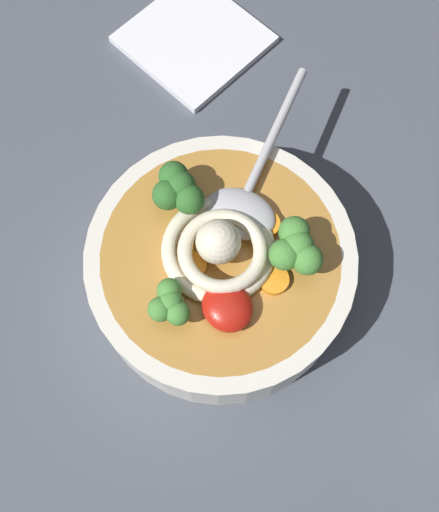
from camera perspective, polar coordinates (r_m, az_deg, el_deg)
The scene contains 12 objects.
table_slab at distance 57.15cm, azimuth -0.97°, elevation -1.15°, with size 133.93×133.93×3.26cm, color #474C56.
soup_bowl at distance 51.94cm, azimuth -0.00°, elevation -1.17°, with size 22.31×22.31×6.36cm.
noodle_pile at distance 47.91cm, azimuth -0.07°, elevation 0.71°, with size 10.16×9.96×4.08cm.
soup_spoon at distance 50.24cm, azimuth 2.40°, elevation 5.53°, with size 12.43×16.16×1.60cm.
chili_sauce_dollop at distance 46.76cm, azimuth 0.73°, elevation -4.75°, with size 4.26×3.83×1.92cm, color #B2190F.
broccoli_floret_right at distance 46.02cm, azimuth -4.69°, elevation -4.50°, with size 3.78×3.25×2.99cm.
broccoli_floret_far at distance 48.86cm, azimuth -3.85°, elevation 6.31°, with size 4.84×4.16×3.83cm.
broccoli_floret_front at distance 47.07cm, azimuth 7.20°, elevation 0.75°, with size 4.86×4.19×3.85cm.
carrot_slice_extra_b at distance 48.40cm, azimuth -2.55°, elevation -0.95°, with size 2.27×2.27×0.75cm, color orange.
carrot_slice_extra_a at distance 48.26cm, azimuth 5.13°, elevation -2.26°, with size 2.42×2.42×0.59cm, color orange.
carrot_slice_beside_noodles at distance 49.79cm, azimuth 4.35°, elevation 2.96°, with size 2.36×2.36×0.76cm, color orange.
folded_napkin at distance 67.78cm, azimuth -2.42°, elevation 19.67°, with size 12.79×12.50×0.80cm, color white.
Camera 1 is at (16.17, -9.25, 55.66)cm, focal length 42.58 mm.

